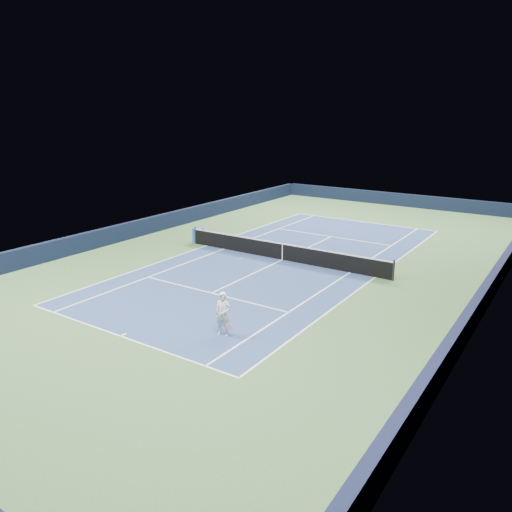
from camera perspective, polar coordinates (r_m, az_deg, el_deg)
The scene contains 19 objects.
ground at distance 28.25m, azimuth 3.03°, elevation -0.44°, with size 40.00×40.00×0.00m, color #365830.
wall_far at distance 45.89m, azimuth 15.90°, elevation 6.23°, with size 22.00×0.35×1.10m, color black.
wall_right at distance 24.68m, azimuth 25.21°, elevation -3.24°, with size 0.35×40.00×1.10m, color black.
wall_left at distance 34.70m, azimuth -12.52°, elevation 3.32°, with size 0.35×40.00×1.10m, color black.
court_surface at distance 28.25m, azimuth 3.03°, elevation -0.44°, with size 10.97×23.77×0.01m, color navy.
baseline_far at distance 38.64m, azimuth 12.11°, elevation 3.85°, with size 10.97×0.08×0.00m, color white.
baseline_near at distance 19.65m, azimuth -15.25°, elevation -8.82°, with size 10.97×0.08×0.00m, color white.
sideline_doubles_right at distance 26.03m, azimuth 13.46°, elevation -2.36°, with size 0.08×23.77×0.00m, color white.
sideline_doubles_left at distance 31.29m, azimuth -5.63°, elevation 1.20°, with size 0.08×23.77×0.00m, color white.
sideline_singles_right at distance 26.49m, azimuth 10.70°, elevation -1.86°, with size 0.08×23.77×0.00m, color white.
sideline_singles_left at distance 30.47m, azimuth -3.63°, elevation 0.82°, with size 0.08×23.77×0.00m, color white.
service_line_far at distance 33.72m, azimuth 8.61°, elevation 2.21°, with size 8.23×0.08×0.00m, color white.
service_line_near at distance 23.26m, azimuth -5.10°, elevation -4.24°, with size 8.23×0.08×0.00m, color white.
center_service_line at distance 28.25m, azimuth 3.03°, elevation -0.43°, with size 0.08×12.80×0.00m, color white.
center_mark_far at distance 38.50m, azimuth 12.03°, elevation 3.81°, with size 0.08×0.30×0.00m, color white.
center_mark_near at distance 19.73m, azimuth -14.92°, elevation -8.68°, with size 0.08×0.30×0.00m, color white.
tennis_net at distance 28.11m, azimuth 3.04°, elevation 0.54°, with size 12.90×0.10×1.07m.
sponsor_cube at distance 31.95m, azimuth -6.61°, elevation 2.33°, with size 0.61×0.52×0.93m.
tennis_player at distance 18.75m, azimuth -3.78°, elevation -6.64°, with size 0.83×1.31×2.80m.
Camera 1 is at (13.74, -23.28, 8.21)m, focal length 35.00 mm.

